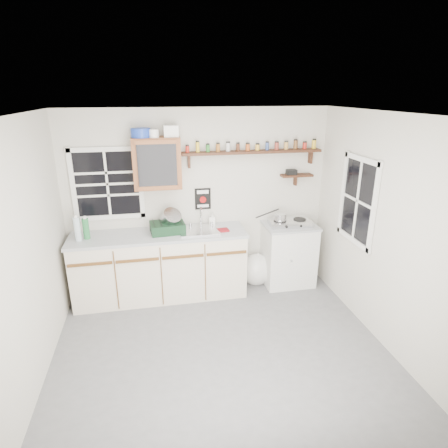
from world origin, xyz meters
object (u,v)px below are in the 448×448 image
object	(u,v)px
dish_rack	(169,224)
hotplate	(290,222)
right_cabinet	(288,254)
spice_shelf	(254,151)
main_cabinet	(161,265)
upper_cabinet	(157,163)

from	to	relation	value
dish_rack	hotplate	bearing A→B (deg)	-6.23
right_cabinet	spice_shelf	bearing A→B (deg)	159.83
main_cabinet	upper_cabinet	world-z (taller)	upper_cabinet
right_cabinet	dish_rack	distance (m)	1.79
upper_cabinet	dish_rack	bearing A→B (deg)	-47.50
spice_shelf	dish_rack	bearing A→B (deg)	-171.40
spice_shelf	upper_cabinet	bearing A→B (deg)	-176.93
upper_cabinet	hotplate	distance (m)	1.99
spice_shelf	dish_rack	distance (m)	1.51
right_cabinet	hotplate	size ratio (longest dim) A/B	1.51
right_cabinet	main_cabinet	bearing A→B (deg)	-179.21
upper_cabinet	hotplate	bearing A→B (deg)	-4.43
right_cabinet	dish_rack	size ratio (longest dim) A/B	1.94
right_cabinet	dish_rack	world-z (taller)	dish_rack
main_cabinet	dish_rack	size ratio (longest dim) A/B	4.93
main_cabinet	hotplate	bearing A→B (deg)	0.17
upper_cabinet	right_cabinet	bearing A→B (deg)	-3.76
upper_cabinet	spice_shelf	distance (m)	1.30
main_cabinet	spice_shelf	world-z (taller)	spice_shelf
spice_shelf	hotplate	world-z (taller)	spice_shelf
right_cabinet	spice_shelf	world-z (taller)	spice_shelf
main_cabinet	dish_rack	xyz separation A→B (m)	(0.14, 0.03, 0.56)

